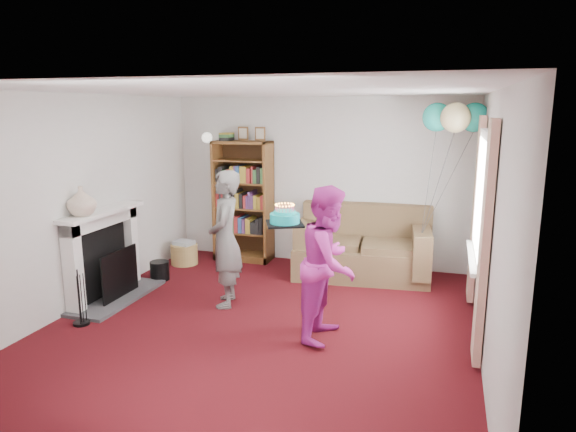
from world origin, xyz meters
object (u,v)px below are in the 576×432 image
(bookcase, at_px, (244,202))
(birthday_cake, at_px, (285,218))
(person_striped, at_px, (225,239))
(sofa, at_px, (363,250))
(person_magenta, at_px, (329,263))

(bookcase, height_order, birthday_cake, bookcase)
(person_striped, xyz_separation_m, birthday_cake, (0.85, -0.34, 0.37))
(bookcase, distance_m, birthday_cake, 2.59)
(birthday_cake, bearing_deg, sofa, 74.70)
(person_magenta, distance_m, birthday_cake, 0.68)
(person_striped, distance_m, person_magenta, 1.47)
(bookcase, relative_size, sofa, 1.11)
(bookcase, height_order, person_magenta, bookcase)
(person_magenta, bearing_deg, bookcase, 43.94)
(person_striped, bearing_deg, person_magenta, 51.71)
(sofa, bearing_deg, person_magenta, -96.00)
(sofa, height_order, person_magenta, person_magenta)
(bookcase, bearing_deg, person_striped, -74.52)
(person_magenta, relative_size, birthday_cake, 4.19)
(bookcase, height_order, sofa, bookcase)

